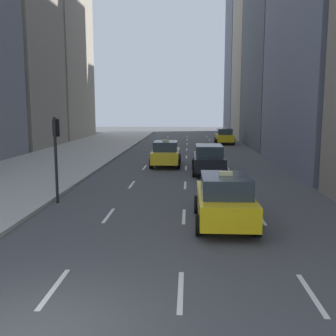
{
  "coord_description": "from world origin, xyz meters",
  "views": [
    {
      "loc": [
        2.74,
        -6.04,
        3.94
      ],
      "look_at": [
        1.88,
        10.67,
        1.4
      ],
      "focal_mm": 42.0,
      "sensor_mm": 36.0,
      "label": 1
    }
  ],
  "objects_px": {
    "sedan_black_near": "(209,159)",
    "traffic_light_pole": "(56,146)",
    "taxi_lead": "(224,136)",
    "taxi_second": "(166,153)",
    "taxi_third": "(225,199)"
  },
  "relations": [
    {
      "from": "sedan_black_near",
      "to": "traffic_light_pole",
      "type": "xyz_separation_m",
      "value": [
        -6.75,
        -8.0,
        1.52
      ]
    },
    {
      "from": "taxi_lead",
      "to": "taxi_second",
      "type": "distance_m",
      "value": 18.46
    },
    {
      "from": "taxi_lead",
      "to": "traffic_light_pole",
      "type": "xyz_separation_m",
      "value": [
        -9.55,
        -28.54,
        1.53
      ]
    },
    {
      "from": "taxi_lead",
      "to": "traffic_light_pole",
      "type": "bearing_deg",
      "value": -108.5
    },
    {
      "from": "taxi_lead",
      "to": "taxi_third",
      "type": "relative_size",
      "value": 1.0
    },
    {
      "from": "taxi_second",
      "to": "sedan_black_near",
      "type": "height_order",
      "value": "taxi_second"
    },
    {
      "from": "taxi_lead",
      "to": "traffic_light_pole",
      "type": "relative_size",
      "value": 1.22
    },
    {
      "from": "taxi_lead",
      "to": "taxi_third",
      "type": "distance_m",
      "value": 31.48
    },
    {
      "from": "taxi_third",
      "to": "taxi_lead",
      "type": "bearing_deg",
      "value": 84.9
    },
    {
      "from": "taxi_second",
      "to": "taxi_third",
      "type": "height_order",
      "value": "same"
    },
    {
      "from": "taxi_second",
      "to": "taxi_third",
      "type": "distance_m",
      "value": 14.05
    },
    {
      "from": "taxi_third",
      "to": "traffic_light_pole",
      "type": "height_order",
      "value": "traffic_light_pole"
    },
    {
      "from": "taxi_lead",
      "to": "traffic_light_pole",
      "type": "distance_m",
      "value": 30.14
    },
    {
      "from": "taxi_second",
      "to": "taxi_third",
      "type": "relative_size",
      "value": 1.0
    },
    {
      "from": "taxi_third",
      "to": "sedan_black_near",
      "type": "distance_m",
      "value": 10.81
    }
  ]
}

